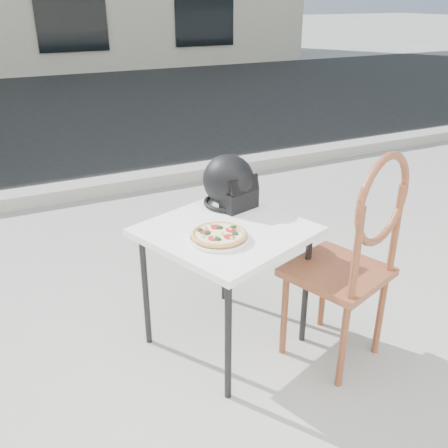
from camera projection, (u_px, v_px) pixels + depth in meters
name	position (u px, v px, depth m)	size (l,w,h in m)	color
ground	(181.00, 431.00, 2.16)	(80.00, 80.00, 0.00)	#9D9B95
street_asphalt	(19.00, 114.00, 7.87)	(30.00, 8.00, 0.00)	black
curb	(61.00, 193.00, 4.58)	(30.00, 0.25, 0.12)	gray
cafe_table_main	(226.00, 239.00, 2.46)	(0.92, 0.92, 0.68)	white
plate	(219.00, 238.00, 2.32)	(0.29, 0.29, 0.02)	white
pizza	(219.00, 234.00, 2.31)	(0.29, 0.29, 0.03)	#DCA850
helmet	(230.00, 183.00, 2.66)	(0.34, 0.34, 0.28)	black
cafe_chair_main	(355.00, 252.00, 2.32)	(0.55, 0.55, 1.13)	brown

